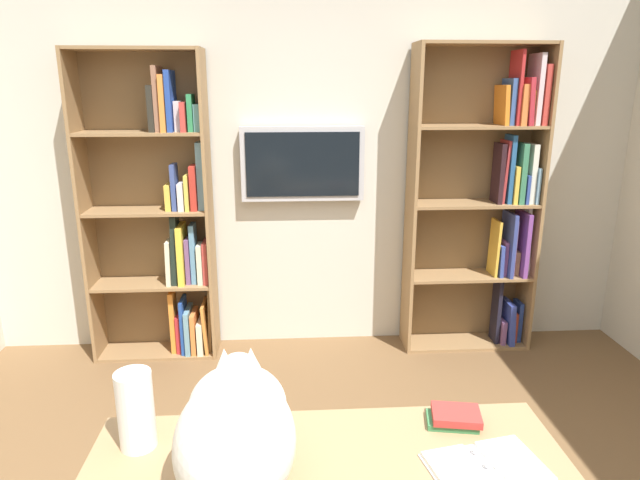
% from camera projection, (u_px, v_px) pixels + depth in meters
% --- Properties ---
extents(wall_back, '(4.52, 0.06, 2.70)m').
position_uv_depth(wall_back, '(312.00, 154.00, 3.77)').
color(wall_back, beige).
rests_on(wall_back, ground).
extents(bookshelf_left, '(0.87, 0.28, 2.06)m').
position_uv_depth(bookshelf_left, '(489.00, 198.00, 3.76)').
color(bookshelf_left, '#937047').
rests_on(bookshelf_left, ground).
extents(bookshelf_right, '(0.82, 0.28, 2.02)m').
position_uv_depth(bookshelf_right, '(164.00, 218.00, 3.65)').
color(bookshelf_right, '#937047').
rests_on(bookshelf_right, ground).
extents(wall_mounted_tv, '(0.82, 0.07, 0.49)m').
position_uv_depth(wall_mounted_tv, '(303.00, 164.00, 3.70)').
color(wall_mounted_tv, '#B7B7BC').
extents(cat, '(0.33, 0.59, 0.34)m').
position_uv_depth(cat, '(236.00, 428.00, 1.51)').
color(cat, silver).
rests_on(cat, desk).
extents(open_binder, '(0.37, 0.28, 0.02)m').
position_uv_depth(open_binder, '(487.00, 467.00, 1.60)').
color(open_binder, white).
rests_on(open_binder, desk).
extents(paper_towel_roll, '(0.11, 0.11, 0.25)m').
position_uv_depth(paper_towel_roll, '(136.00, 410.00, 1.68)').
color(paper_towel_roll, white).
rests_on(paper_towel_roll, desk).
extents(desk_book_stack, '(0.19, 0.14, 0.05)m').
position_uv_depth(desk_book_stack, '(454.00, 418.00, 1.81)').
color(desk_book_stack, '#387A47').
rests_on(desk_book_stack, desk).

